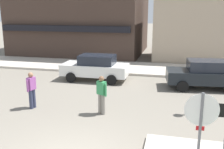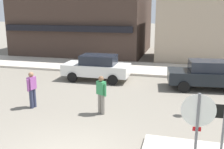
{
  "view_description": "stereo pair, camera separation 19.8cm",
  "coord_description": "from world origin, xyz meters",
  "px_view_note": "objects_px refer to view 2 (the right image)",
  "views": [
    {
      "loc": [
        2.77,
        -6.07,
        4.18
      ],
      "look_at": [
        0.22,
        4.5,
        1.5
      ],
      "focal_mm": 42.0,
      "sensor_mm": 36.0,
      "label": 1
    },
    {
      "loc": [
        2.96,
        -6.02,
        4.18
      ],
      "look_at": [
        0.22,
        4.5,
        1.5
      ],
      "focal_mm": 42.0,
      "sensor_mm": 36.0,
      "label": 2
    }
  ],
  "objects_px": {
    "pedestrian_crossing_near": "(32,89)",
    "one_way_sign": "(223,133)",
    "stop_sign": "(197,124)",
    "parked_car_second": "(207,74)",
    "parked_car_nearest": "(97,67)",
    "pedestrian_crossing_far": "(101,94)"
  },
  "relations": [
    {
      "from": "stop_sign",
      "to": "pedestrian_crossing_far",
      "type": "xyz_separation_m",
      "value": [
        -3.51,
        3.59,
        -0.65
      ]
    },
    {
      "from": "pedestrian_crossing_near",
      "to": "pedestrian_crossing_far",
      "type": "relative_size",
      "value": 1.0
    },
    {
      "from": "stop_sign",
      "to": "pedestrian_crossing_near",
      "type": "distance_m",
      "value": 7.52
    },
    {
      "from": "stop_sign",
      "to": "one_way_sign",
      "type": "distance_m",
      "value": 0.63
    },
    {
      "from": "parked_car_nearest",
      "to": "pedestrian_crossing_far",
      "type": "height_order",
      "value": "pedestrian_crossing_far"
    },
    {
      "from": "parked_car_nearest",
      "to": "pedestrian_crossing_near",
      "type": "relative_size",
      "value": 2.49
    },
    {
      "from": "one_way_sign",
      "to": "pedestrian_crossing_far",
      "type": "xyz_separation_m",
      "value": [
        -4.1,
        3.54,
        -0.46
      ]
    },
    {
      "from": "stop_sign",
      "to": "pedestrian_crossing_far",
      "type": "bearing_deg",
      "value": 134.31
    },
    {
      "from": "parked_car_nearest",
      "to": "parked_car_second",
      "type": "relative_size",
      "value": 0.96
    },
    {
      "from": "pedestrian_crossing_near",
      "to": "parked_car_second",
      "type": "bearing_deg",
      "value": 32.91
    },
    {
      "from": "one_way_sign",
      "to": "pedestrian_crossing_near",
      "type": "distance_m",
      "value": 8.02
    },
    {
      "from": "pedestrian_crossing_far",
      "to": "parked_car_nearest",
      "type": "bearing_deg",
      "value": 109.65
    },
    {
      "from": "parked_car_second",
      "to": "pedestrian_crossing_far",
      "type": "height_order",
      "value": "pedestrian_crossing_far"
    },
    {
      "from": "stop_sign",
      "to": "parked_car_second",
      "type": "relative_size",
      "value": 0.55
    },
    {
      "from": "stop_sign",
      "to": "parked_car_second",
      "type": "bearing_deg",
      "value": 83.43
    },
    {
      "from": "parked_car_nearest",
      "to": "parked_car_second",
      "type": "xyz_separation_m",
      "value": [
        6.3,
        -0.27,
        0.0
      ]
    },
    {
      "from": "pedestrian_crossing_near",
      "to": "one_way_sign",
      "type": "bearing_deg",
      "value": -25.62
    },
    {
      "from": "one_way_sign",
      "to": "parked_car_second",
      "type": "height_order",
      "value": "one_way_sign"
    },
    {
      "from": "parked_car_nearest",
      "to": "pedestrian_crossing_far",
      "type": "relative_size",
      "value": 2.49
    },
    {
      "from": "stop_sign",
      "to": "parked_car_nearest",
      "type": "relative_size",
      "value": 0.57
    },
    {
      "from": "stop_sign",
      "to": "one_way_sign",
      "type": "xyz_separation_m",
      "value": [
        0.6,
        0.05,
        -0.19
      ]
    },
    {
      "from": "pedestrian_crossing_near",
      "to": "stop_sign",
      "type": "bearing_deg",
      "value": -27.94
    }
  ]
}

